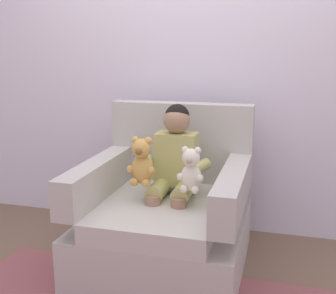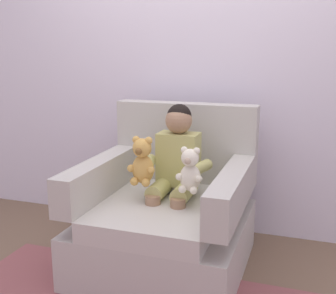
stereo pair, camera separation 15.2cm
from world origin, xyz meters
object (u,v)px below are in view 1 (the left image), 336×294
at_px(armchair, 167,217).
at_px(plush_honey, 142,162).
at_px(seated_child, 174,163).
at_px(plush_cream, 191,171).

bearing_deg(armchair, plush_honey, -138.80).
bearing_deg(seated_child, plush_honey, -141.51).
distance_m(armchair, seated_child, 0.35).
xyz_separation_m(seated_child, plush_cream, (0.15, -0.20, 0.02)).
bearing_deg(plush_honey, seated_child, 26.33).
relative_size(seated_child, plush_honey, 2.76).
height_order(armchair, plush_honey, armchair).
distance_m(armchair, plush_cream, 0.44).
relative_size(armchair, plush_cream, 3.88).
xyz_separation_m(armchair, plush_honey, (-0.12, -0.11, 0.38)).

